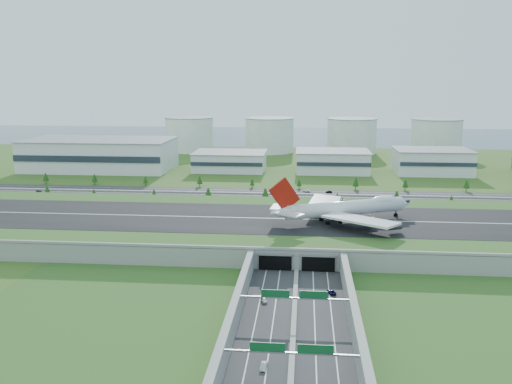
# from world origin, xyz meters

# --- Properties ---
(ground) EXTENTS (1200.00, 1200.00, 0.00)m
(ground) POSITION_xyz_m (0.00, 0.00, 0.00)
(ground) COLOR #355019
(ground) RESTS_ON ground
(airfield_deck) EXTENTS (520.00, 100.00, 9.20)m
(airfield_deck) POSITION_xyz_m (0.00, -0.09, 4.12)
(airfield_deck) COLOR gray
(airfield_deck) RESTS_ON ground
(underpass_road) EXTENTS (38.80, 120.40, 8.00)m
(underpass_road) POSITION_xyz_m (0.00, -99.42, 3.43)
(underpass_road) COLOR #28282B
(underpass_road) RESTS_ON ground
(sign_gantry_near) EXTENTS (38.70, 0.70, 9.80)m
(sign_gantry_near) POSITION_xyz_m (0.00, -95.04, 6.95)
(sign_gantry_near) COLOR gray
(sign_gantry_near) RESTS_ON ground
(sign_gantry_far) EXTENTS (38.70, 0.70, 9.80)m
(sign_gantry_far) POSITION_xyz_m (0.00, -130.04, 6.95)
(sign_gantry_far) COLOR gray
(sign_gantry_far) RESTS_ON ground
(north_expressway) EXTENTS (560.00, 36.00, 0.12)m
(north_expressway) POSITION_xyz_m (0.00, 95.00, 0.06)
(north_expressway) COLOR #28282B
(north_expressway) RESTS_ON ground
(tree_row) EXTENTS (504.38, 48.66, 8.50)m
(tree_row) POSITION_xyz_m (4.90, 95.14, 4.75)
(tree_row) COLOR #3D2819
(tree_row) RESTS_ON ground
(hangar_west) EXTENTS (120.00, 60.00, 25.00)m
(hangar_west) POSITION_xyz_m (-170.00, 185.00, 12.50)
(hangar_west) COLOR white
(hangar_west) RESTS_ON ground
(hangar_mid_a) EXTENTS (58.00, 42.00, 15.00)m
(hangar_mid_a) POSITION_xyz_m (-60.00, 190.00, 7.50)
(hangar_mid_a) COLOR white
(hangar_mid_a) RESTS_ON ground
(hangar_mid_b) EXTENTS (58.00, 42.00, 17.00)m
(hangar_mid_b) POSITION_xyz_m (25.00, 190.00, 8.50)
(hangar_mid_b) COLOR white
(hangar_mid_b) RESTS_ON ground
(hangar_mid_c) EXTENTS (58.00, 42.00, 19.00)m
(hangar_mid_c) POSITION_xyz_m (105.00, 190.00, 9.50)
(hangar_mid_c) COLOR white
(hangar_mid_c) RESTS_ON ground
(fuel_tank_a) EXTENTS (50.00, 50.00, 35.00)m
(fuel_tank_a) POSITION_xyz_m (-120.00, 310.00, 17.50)
(fuel_tank_a) COLOR silver
(fuel_tank_a) RESTS_ON ground
(fuel_tank_b) EXTENTS (50.00, 50.00, 35.00)m
(fuel_tank_b) POSITION_xyz_m (-35.00, 310.00, 17.50)
(fuel_tank_b) COLOR silver
(fuel_tank_b) RESTS_ON ground
(fuel_tank_c) EXTENTS (50.00, 50.00, 35.00)m
(fuel_tank_c) POSITION_xyz_m (50.00, 310.00, 17.50)
(fuel_tank_c) COLOR silver
(fuel_tank_c) RESTS_ON ground
(fuel_tank_d) EXTENTS (50.00, 50.00, 35.00)m
(fuel_tank_d) POSITION_xyz_m (135.00, 310.00, 17.50)
(fuel_tank_d) COLOR silver
(fuel_tank_d) RESTS_ON ground
(bay_water) EXTENTS (1200.00, 260.00, 0.06)m
(bay_water) POSITION_xyz_m (0.00, 480.00, 0.03)
(bay_water) COLOR #324861
(bay_water) RESTS_ON ground
(boeing_747) EXTENTS (71.07, 65.64, 23.47)m
(boeing_747) POSITION_xyz_m (21.59, -1.82, 14.63)
(boeing_747) COLOR silver
(boeing_747) RESTS_ON airfield_deck
(car_0) EXTENTS (2.91, 4.56, 1.44)m
(car_0) POSITION_xyz_m (-10.61, -82.35, 0.84)
(car_0) COLOR #B7B8BC
(car_0) RESTS_ON ground
(car_1) EXTENTS (1.96, 4.46, 1.43)m
(car_1) POSITION_xyz_m (-7.23, -125.67, 0.83)
(car_1) COLOR silver
(car_1) RESTS_ON ground
(car_2) EXTENTS (3.65, 5.36, 1.36)m
(car_2) POSITION_xyz_m (12.69, -72.67, 0.80)
(car_2) COLOR #0D0C3C
(car_2) RESTS_ON ground
(car_4) EXTENTS (4.12, 2.26, 1.33)m
(car_4) POSITION_xyz_m (-176.67, 89.16, 0.78)
(car_4) COLOR #525256
(car_4) RESTS_ON ground
(car_5) EXTENTS (4.66, 2.15, 1.48)m
(car_5) POSITION_xyz_m (18.88, 102.78, 0.86)
(car_5) COLOR black
(car_5) RESTS_ON ground
(car_7) EXTENTS (5.35, 2.33, 1.53)m
(car_7) POSITION_xyz_m (3.96, 104.46, 0.89)
(car_7) COLOR white
(car_7) RESTS_ON ground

